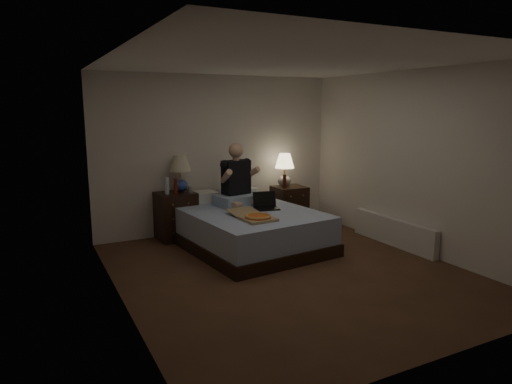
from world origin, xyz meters
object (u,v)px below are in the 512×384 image
water_bottle (167,186)px  radiator (393,232)px  pizza_box (258,217)px  soda_can (190,190)px  nightstand_left (176,216)px  laptop (267,201)px  beer_bottle_right (285,181)px  lamp_right (285,170)px  person (238,174)px  lamp_left (180,174)px  bed (247,228)px  nightstand_right (289,206)px  beer_bottle_left (176,186)px

water_bottle → radiator: bearing=-30.5°
pizza_box → soda_can: bearing=105.3°
nightstand_left → laptop: size_ratio=2.12×
beer_bottle_right → laptop: beer_bottle_right is taller
radiator → lamp_right: bearing=116.8°
lamp_right → pizza_box: (-1.22, -1.40, -0.37)m
person → laptop: bearing=-72.2°
water_bottle → pizza_box: 1.63m
lamp_left → soda_can: size_ratio=5.60×
bed → lamp_left: lamp_left is taller
nightstand_right → radiator: (0.77, -1.67, -0.14)m
bed → lamp_right: (1.08, 0.77, 0.68)m
nightstand_left → laptop: 1.46m
beer_bottle_right → bed: bearing=-147.5°
beer_bottle_left → pizza_box: 1.53m
nightstand_right → radiator: bearing=-64.7°
person → pizza_box: 1.08m
laptop → soda_can: bearing=148.3°
bed → nightstand_right: nightstand_right is taller
beer_bottle_left → nightstand_left: bearing=78.8°
lamp_left → soda_can: (0.10, -0.15, -0.23)m
lamp_right → nightstand_right: bearing=-17.1°
pizza_box → laptop: bearing=48.1°
nightstand_right → person: person is taller
pizza_box → radiator: (2.08, -0.30, -0.38)m
water_bottle → laptop: (1.21, -0.88, -0.18)m
nightstand_left → nightstand_right: size_ratio=1.07×
bed → lamp_right: bearing=29.7°
nightstand_right → beer_bottle_left: (-1.98, -0.02, 0.50)m
water_bottle → soda_can: (0.34, -0.06, -0.07)m
laptop → radiator: 1.91m
soda_can → radiator: size_ratio=0.06×
bed → lamp_left: 1.33m
lamp_right → beer_bottle_right: (-0.08, -0.14, -0.17)m
lamp_right → laptop: (-0.81, -0.88, -0.29)m
nightstand_right → laptop: laptop is taller
water_bottle → person: (0.97, -0.42, 0.16)m
bed → pizza_box: (-0.14, -0.62, 0.31)m
nightstand_right → beer_bottle_right: beer_bottle_right is taller
nightstand_left → water_bottle: 0.51m
water_bottle → radiator: 3.40m
water_bottle → beer_bottle_left: 0.13m
water_bottle → person: person is taller
lamp_right → pizza_box: size_ratio=0.74×
lamp_right → person: person is taller
lamp_left → water_bottle: lamp_left is taller
beer_bottle_right → radiator: (0.93, -1.56, -0.59)m
pizza_box → person: bearing=76.7°
water_bottle → nightstand_right: bearing=-0.8°
beer_bottle_right → radiator: bearing=-59.1°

